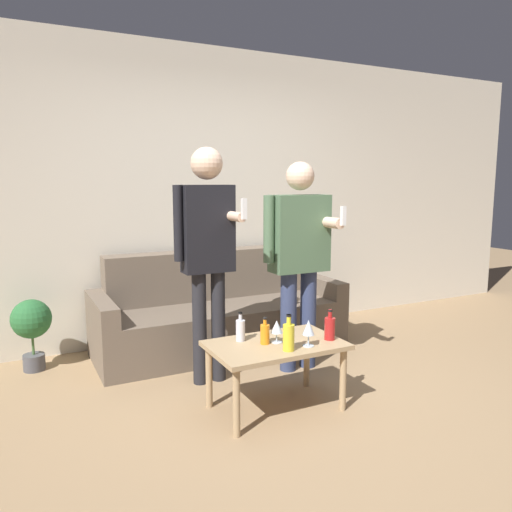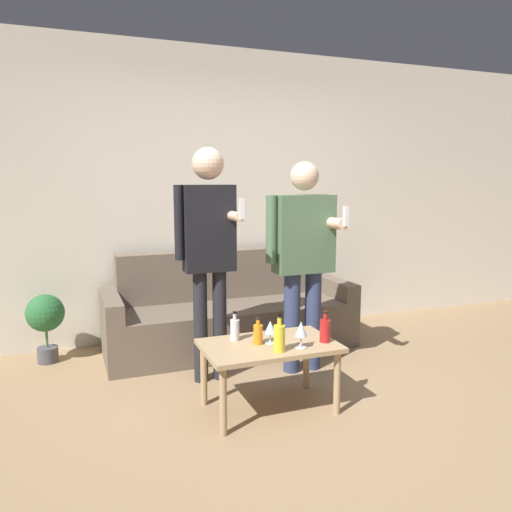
{
  "view_description": "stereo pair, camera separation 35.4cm",
  "coord_description": "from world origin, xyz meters",
  "px_view_note": "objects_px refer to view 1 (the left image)",
  "views": [
    {
      "loc": [
        -1.7,
        -2.39,
        1.48
      ],
      "look_at": [
        -0.13,
        0.74,
        0.95
      ],
      "focal_mm": 35.0,
      "sensor_mm": 36.0,
      "label": 1
    },
    {
      "loc": [
        -1.38,
        -2.53,
        1.48
      ],
      "look_at": [
        -0.13,
        0.74,
        0.95
      ],
      "focal_mm": 35.0,
      "sensor_mm": 36.0,
      "label": 2
    }
  ],
  "objects_px": {
    "coffee_table": "(276,351)",
    "person_standing_right": "(299,251)",
    "bottle_orange": "(289,336)",
    "person_standing_left": "(207,243)",
    "couch": "(219,314)"
  },
  "relations": [
    {
      "from": "couch",
      "to": "person_standing_left",
      "type": "xyz_separation_m",
      "value": [
        -0.37,
        -0.7,
        0.74
      ]
    },
    {
      "from": "person_standing_left",
      "to": "person_standing_right",
      "type": "bearing_deg",
      "value": -5.29
    },
    {
      "from": "couch",
      "to": "coffee_table",
      "type": "distance_m",
      "value": 1.32
    },
    {
      "from": "couch",
      "to": "bottle_orange",
      "type": "relative_size",
      "value": 9.57
    },
    {
      "from": "person_standing_right",
      "to": "coffee_table",
      "type": "bearing_deg",
      "value": -132.61
    },
    {
      "from": "person_standing_left",
      "to": "coffee_table",
      "type": "bearing_deg",
      "value": -70.08
    },
    {
      "from": "coffee_table",
      "to": "person_standing_right",
      "type": "bearing_deg",
      "value": 47.39
    },
    {
      "from": "bottle_orange",
      "to": "person_standing_left",
      "type": "bearing_deg",
      "value": 106.02
    },
    {
      "from": "coffee_table",
      "to": "person_standing_right",
      "type": "distance_m",
      "value": 0.93
    },
    {
      "from": "bottle_orange",
      "to": "person_standing_right",
      "type": "height_order",
      "value": "person_standing_right"
    },
    {
      "from": "couch",
      "to": "bottle_orange",
      "type": "bearing_deg",
      "value": -95.62
    },
    {
      "from": "bottle_orange",
      "to": "couch",
      "type": "bearing_deg",
      "value": 84.38
    },
    {
      "from": "coffee_table",
      "to": "person_standing_left",
      "type": "relative_size",
      "value": 0.5
    },
    {
      "from": "coffee_table",
      "to": "person_standing_left",
      "type": "xyz_separation_m",
      "value": [
        -0.22,
        0.61,
        0.65
      ]
    },
    {
      "from": "couch",
      "to": "person_standing_right",
      "type": "relative_size",
      "value": 1.34
    }
  ]
}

